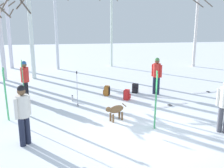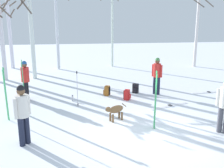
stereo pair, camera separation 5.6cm
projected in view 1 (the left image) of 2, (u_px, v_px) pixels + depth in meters
The scene contains 21 objects.
ground_plane at pixel (148, 135), 7.96m from camera, with size 60.00×60.00×0.00m, color white.
person_1 at pixel (23, 111), 7.11m from camera, with size 0.38×0.41×1.72m.
person_2 at pixel (157, 74), 12.02m from camera, with size 0.39×0.40×1.72m.
person_3 at pixel (25, 78), 11.09m from camera, with size 0.34×0.52×1.72m.
dog at pixel (115, 110), 8.96m from camera, with size 0.81×0.49×0.57m.
ski_pair_planted_0 at pixel (156, 101), 8.17m from camera, with size 0.03×0.20×1.89m.
ski_pair_planted_1 at pixel (24, 89), 9.30m from camera, with size 0.03×0.26×2.04m.
ski_pair_planted_2 at pixel (6, 94), 8.91m from camera, with size 0.14×0.20×1.86m.
ski_pair_lying_0 at pixel (209, 92), 12.55m from camera, with size 1.78×0.37×0.05m.
ski_pair_lying_1 at pixel (169, 106), 10.57m from camera, with size 1.78×0.79×0.05m.
ski_poles_0 at pixel (77, 88), 10.39m from camera, with size 0.07×0.21×1.43m.
backpack_0 at pixel (127, 95), 11.36m from camera, with size 0.34×0.33×0.44m.
backpack_1 at pixel (135, 88), 12.41m from camera, with size 0.33×0.34×0.44m.
backpack_2 at pixel (107, 91), 12.00m from camera, with size 0.34×0.32×0.44m.
water_bottle_0 at pixel (72, 98), 11.16m from camera, with size 0.07×0.07×0.27m.
birch_tree_1 at pixel (8, 27), 18.01m from camera, with size 1.29×0.91×5.57m.
birch_tree_2 at pixel (0, 23), 14.31m from camera, with size 1.14×1.29×6.09m.
birch_tree_3 at pixel (31, 33), 14.82m from camera, with size 0.85×1.23×5.17m.
birch_tree_4 at pixel (56, 18), 17.47m from camera, with size 1.66×1.77×6.56m.
birch_tree_5 at pixel (111, 9), 18.44m from camera, with size 1.36×1.37×8.01m.
birch_tree_6 at pixel (197, 14), 18.43m from camera, with size 1.69×1.51×7.18m.
Camera 1 is at (-2.22, -7.09, 3.42)m, focal length 42.06 mm.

